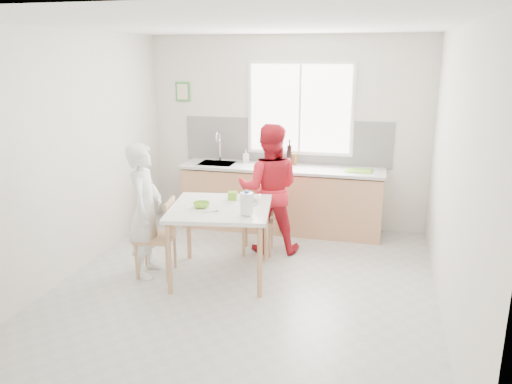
% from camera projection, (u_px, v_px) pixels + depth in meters
% --- Properties ---
extents(ground, '(4.50, 4.50, 0.00)m').
position_uv_depth(ground, '(244.00, 288.00, 5.37)').
color(ground, '#B7B7B2').
rests_on(ground, ground).
extents(room_shell, '(4.50, 4.50, 4.50)m').
position_uv_depth(room_shell, '(243.00, 137.00, 4.93)').
color(room_shell, silver).
rests_on(room_shell, ground).
extents(window, '(1.50, 0.06, 1.30)m').
position_uv_depth(window, '(300.00, 109.00, 6.95)').
color(window, white).
rests_on(window, room_shell).
extents(backsplash, '(3.00, 0.02, 0.65)m').
position_uv_depth(backsplash, '(286.00, 142.00, 7.14)').
color(backsplash, white).
rests_on(backsplash, room_shell).
extents(picture_frame, '(0.22, 0.03, 0.28)m').
position_uv_depth(picture_frame, '(183.00, 92.00, 7.32)').
color(picture_frame, '#418E40').
rests_on(picture_frame, room_shell).
extents(kitchen_counter, '(2.84, 0.64, 1.37)m').
position_uv_depth(kitchen_counter, '(281.00, 201.00, 7.08)').
color(kitchen_counter, tan).
rests_on(kitchen_counter, ground).
extents(dining_table, '(1.23, 1.23, 0.83)m').
position_uv_depth(dining_table, '(220.00, 214.00, 5.48)').
color(dining_table, white).
rests_on(dining_table, ground).
extents(chair_left, '(0.47, 0.47, 0.88)m').
position_uv_depth(chair_left, '(161.00, 234.00, 5.60)').
color(chair_left, tan).
rests_on(chair_left, ground).
extents(chair_far, '(0.44, 0.44, 0.84)m').
position_uv_depth(chair_far, '(258.00, 216.00, 6.30)').
color(chair_far, tan).
rests_on(chair_far, ground).
extents(person_white, '(0.45, 0.60, 1.51)m').
position_uv_depth(person_white, '(146.00, 210.00, 5.54)').
color(person_white, white).
rests_on(person_white, ground).
extents(person_red, '(0.88, 0.74, 1.63)m').
position_uv_depth(person_red, '(269.00, 189.00, 6.21)').
color(person_red, red).
rests_on(person_red, ground).
extents(bowl_green, '(0.21, 0.21, 0.06)m').
position_uv_depth(bowl_green, '(201.00, 205.00, 5.41)').
color(bowl_green, '#7CC12C').
rests_on(bowl_green, dining_table).
extents(bowl_white, '(0.23, 0.23, 0.05)m').
position_uv_depth(bowl_white, '(250.00, 199.00, 5.66)').
color(bowl_white, white).
rests_on(bowl_white, dining_table).
extents(milk_jug, '(0.19, 0.14, 0.24)m').
position_uv_depth(milk_jug, '(247.00, 203.00, 5.12)').
color(milk_jug, white).
rests_on(milk_jug, dining_table).
extents(green_box, '(0.11, 0.11, 0.09)m').
position_uv_depth(green_box, '(233.00, 196.00, 5.70)').
color(green_box, '#75B72A').
rests_on(green_box, dining_table).
extents(spoon, '(0.15, 0.09, 0.01)m').
position_uv_depth(spoon, '(210.00, 211.00, 5.25)').
color(spoon, '#A5A5AA').
rests_on(spoon, dining_table).
extents(cutting_board, '(0.36, 0.27, 0.01)m').
position_uv_depth(cutting_board, '(359.00, 171.00, 6.68)').
color(cutting_board, '#71B72A').
rests_on(cutting_board, kitchen_counter).
extents(wine_bottle_a, '(0.07, 0.07, 0.32)m').
position_uv_depth(wine_bottle_a, '(267.00, 153.00, 7.06)').
color(wine_bottle_a, black).
rests_on(wine_bottle_a, kitchen_counter).
extents(wine_bottle_b, '(0.07, 0.07, 0.30)m').
position_uv_depth(wine_bottle_b, '(289.00, 155.00, 6.96)').
color(wine_bottle_b, black).
rests_on(wine_bottle_b, kitchen_counter).
extents(jar_amber, '(0.06, 0.06, 0.16)m').
position_uv_depth(jar_amber, '(295.00, 159.00, 7.03)').
color(jar_amber, brown).
rests_on(jar_amber, kitchen_counter).
extents(soap_bottle, '(0.11, 0.11, 0.19)m').
position_uv_depth(soap_bottle, '(246.00, 156.00, 7.19)').
color(soap_bottle, '#999999').
rests_on(soap_bottle, kitchen_counter).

